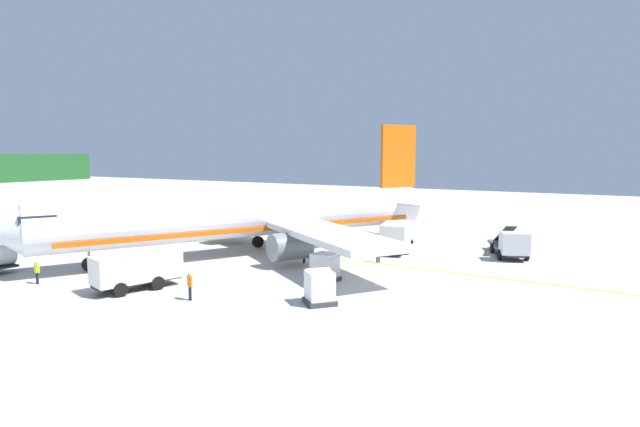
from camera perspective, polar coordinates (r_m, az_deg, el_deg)
name	(u,v)px	position (r m, az deg, el deg)	size (l,w,h in m)	color
airliner_foreground	(260,216)	(46.41, -6.67, -0.24)	(38.54, 32.57, 11.90)	silver
service_truck_baggage	(137,268)	(36.18, -19.64, -5.70)	(5.94, 3.66, 2.46)	white
service_truck_catering	(397,235)	(47.37, 8.51, -2.40)	(6.24, 3.59, 2.74)	white
service_truck_pushback	(511,245)	(47.13, 20.39, -3.25)	(7.23, 4.70, 2.77)	silver
cargo_container_near	(325,267)	(36.27, 0.56, -5.97)	(1.89, 1.89, 2.11)	#333338
cargo_container_mid	(320,287)	(30.91, -0.05, -8.20)	(2.41, 2.41, 2.12)	#333338
crew_marshaller	(378,251)	(42.60, 6.48, -4.10)	(0.38, 0.59, 1.70)	#191E33
crew_loader_left	(37,270)	(40.51, -28.90, -5.55)	(0.32, 0.62, 1.61)	#191E33
crew_loader_right	(304,250)	(42.15, -1.79, -4.10)	(0.62, 0.32, 1.79)	#191E33
crew_supervisor	(190,284)	(32.65, -14.24, -7.55)	(0.42, 0.56, 1.75)	#191E33
apron_guide_line	(312,256)	(45.29, -0.85, -4.71)	(0.30, 60.00, 0.01)	yellow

